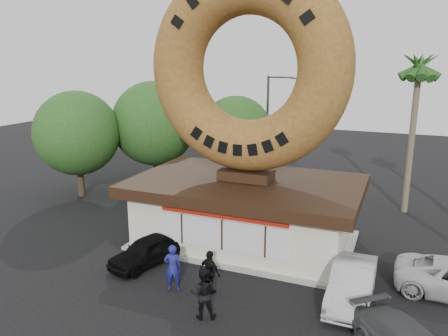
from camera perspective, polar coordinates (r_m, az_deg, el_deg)
ground at (r=17.89m, az=-4.02°, el=-16.68°), size 90.00×90.00×0.00m
donut_shop at (r=22.15m, az=2.84°, el=-5.37°), size 11.20×7.20×3.80m
giant_donut at (r=20.90m, az=3.09°, el=12.81°), size 9.76×2.49×9.76m
tree_west at (r=31.70m, az=-9.11°, el=5.76°), size 6.00×6.00×7.65m
tree_mid at (r=31.15m, az=1.57°, el=4.63°), size 5.20×5.20×6.63m
tree_far at (r=30.62m, az=-18.64°, el=4.32°), size 5.60×5.60×7.14m
palm_near at (r=27.71m, az=24.10°, el=11.40°), size 2.60×2.60×9.75m
street_lamp at (r=31.33m, az=5.92°, el=5.47°), size 2.11×0.20×8.00m
person_left at (r=18.11m, az=-6.70°, el=-12.79°), size 0.84×0.70×1.97m
person_center at (r=16.30m, az=-2.75°, el=-16.01°), size 1.16×1.05×1.95m
person_right at (r=17.83m, az=-1.84°, el=-13.43°), size 1.15×0.79×1.81m
car_black at (r=20.52m, az=-10.02°, el=-10.61°), size 2.61×4.05×1.28m
car_silver at (r=18.06m, az=16.38°, el=-14.26°), size 1.57×4.48×1.48m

